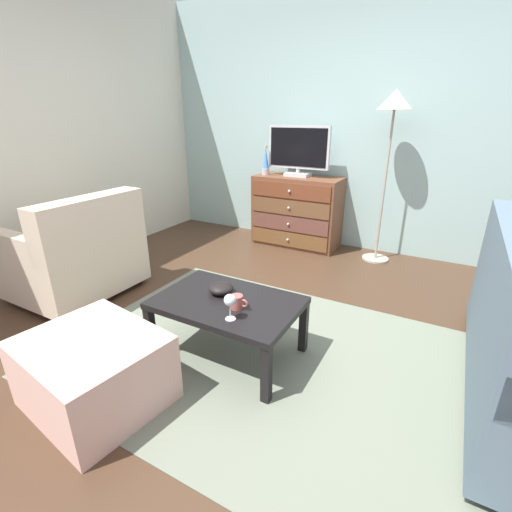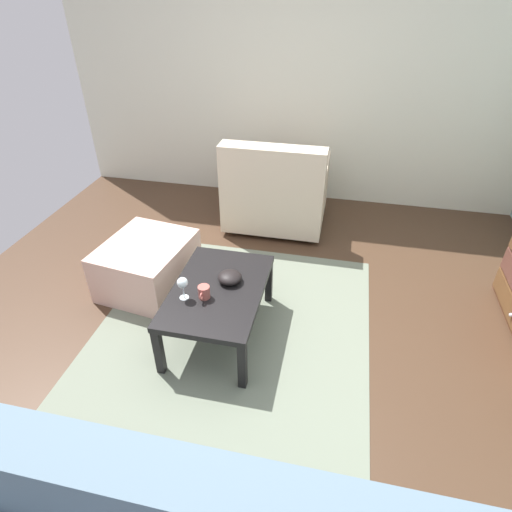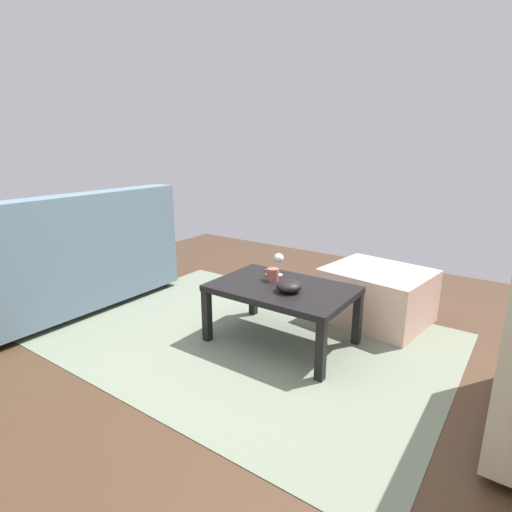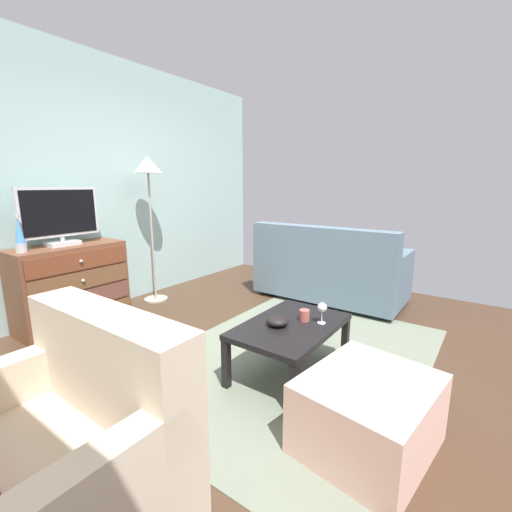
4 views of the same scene
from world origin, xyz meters
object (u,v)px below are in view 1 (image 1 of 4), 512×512
(mug, at_px, (237,302))
(standing_lamp, at_px, (393,117))
(lava_lamp, at_px, (266,162))
(ottoman, at_px, (95,371))
(coffee_table, at_px, (227,307))
(armchair, at_px, (78,255))
(wine_glass, at_px, (230,301))
(dresser, at_px, (297,211))
(bowl_decorative, at_px, (221,288))
(tv, at_px, (299,150))

(mug, height_order, standing_lamp, standing_lamp)
(lava_lamp, height_order, ottoman, lava_lamp)
(coffee_table, height_order, armchair, armchair)
(lava_lamp, height_order, wine_glass, lava_lamp)
(dresser, xyz_separation_m, standing_lamp, (0.97, -0.05, 1.05))
(coffee_table, distance_m, armchair, 1.60)
(armchair, xyz_separation_m, standing_lamp, (2.09, 2.07, 1.10))
(coffee_table, bearing_deg, mug, -27.16)
(dresser, xyz_separation_m, armchair, (-1.12, -2.12, -0.05))
(dresser, distance_m, lava_lamp, 0.68)
(lava_lamp, bearing_deg, bowl_decorative, -69.71)
(coffee_table, height_order, wine_glass, wine_glass)
(ottoman, relative_size, standing_lamp, 0.41)
(armchair, height_order, standing_lamp, standing_lamp)
(ottoman, bearing_deg, coffee_table, 60.83)
(coffee_table, xyz_separation_m, standing_lamp, (0.49, 2.18, 1.11))
(ottoman, distance_m, standing_lamp, 3.27)
(coffee_table, relative_size, standing_lamp, 0.53)
(mug, height_order, ottoman, mug)
(tv, height_order, coffee_table, tv)
(bowl_decorative, bearing_deg, lava_lamp, 110.29)
(lava_lamp, distance_m, standing_lamp, 1.45)
(tv, relative_size, standing_lamp, 0.42)
(lava_lamp, height_order, bowl_decorative, lava_lamp)
(tv, distance_m, bowl_decorative, 2.33)
(lava_lamp, bearing_deg, armchair, -109.16)
(coffee_table, xyz_separation_m, bowl_decorative, (-0.08, 0.06, 0.08))
(mug, xyz_separation_m, bowl_decorative, (-0.20, 0.12, -0.01))
(mug, relative_size, ottoman, 0.16)
(dresser, bearing_deg, standing_lamp, -2.88)
(tv, xyz_separation_m, coffee_table, (0.49, -2.25, -0.76))
(coffee_table, height_order, standing_lamp, standing_lamp)
(armchair, relative_size, ottoman, 1.34)
(dresser, xyz_separation_m, ottoman, (0.08, -2.94, -0.21))
(bowl_decorative, relative_size, armchair, 0.17)
(lava_lamp, relative_size, armchair, 0.35)
(ottoman, bearing_deg, standing_lamp, 72.89)
(armchair, bearing_deg, coffee_table, -3.87)
(wine_glass, bearing_deg, dresser, 104.25)
(dresser, bearing_deg, armchair, -117.87)
(tv, distance_m, standing_lamp, 1.05)
(wine_glass, xyz_separation_m, armchair, (-1.73, 0.29, -0.15))
(wine_glass, xyz_separation_m, ottoman, (-0.54, -0.53, -0.31))
(lava_lamp, xyz_separation_m, ottoman, (0.48, -2.89, -0.76))
(mug, bearing_deg, wine_glass, -76.18)
(mug, bearing_deg, ottoman, -127.82)
(wine_glass, bearing_deg, bowl_decorative, 133.19)
(dresser, height_order, mug, dresser)
(tv, bearing_deg, wine_glass, -75.47)
(dresser, height_order, ottoman, dresser)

